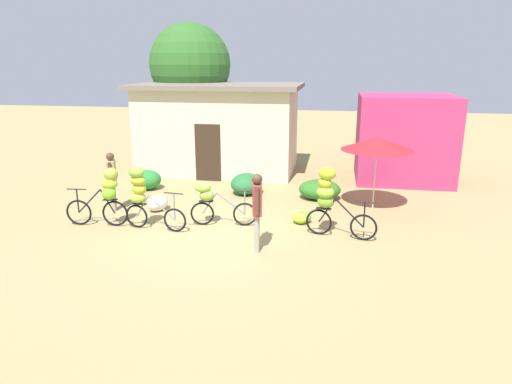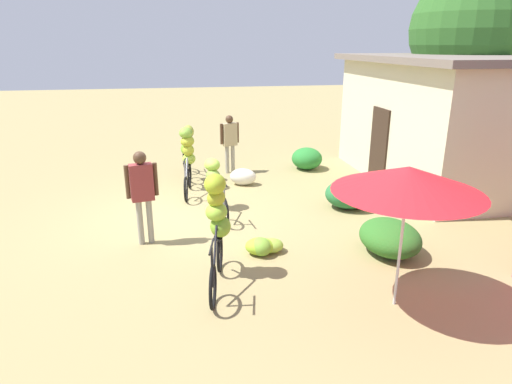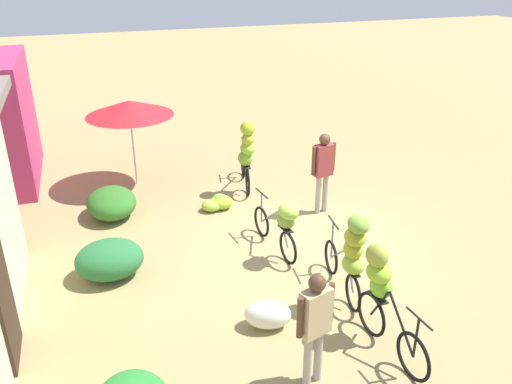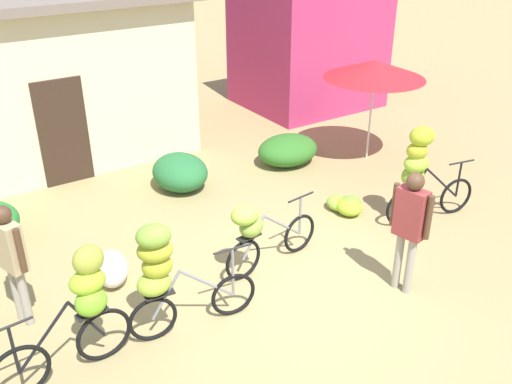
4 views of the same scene
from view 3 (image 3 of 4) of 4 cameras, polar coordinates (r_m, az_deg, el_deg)
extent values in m
plane|color=#988755|center=(10.28, 6.16, -5.68)|extent=(60.00, 60.00, 0.00)
cube|color=#332319|center=(7.88, -25.50, -10.11)|extent=(0.90, 0.06, 2.00)
ellipsoid|color=#266935|center=(9.51, -15.49, -7.01)|extent=(0.98, 1.16, 0.65)
ellipsoid|color=#2E6B23|center=(11.58, -15.29, -1.14)|extent=(1.27, 1.03, 0.60)
cylinder|color=beige|center=(12.79, -13.08, 4.96)|extent=(0.04, 0.04, 1.98)
cone|color=red|center=(12.52, -13.48, 8.79)|extent=(2.00, 2.00, 0.35)
torus|color=black|center=(7.53, 16.55, -16.63)|extent=(0.67, 0.11, 0.67)
torus|color=black|center=(8.10, 12.28, -12.73)|extent=(0.67, 0.11, 0.67)
cylinder|color=black|center=(7.81, 13.19, -11.56)|extent=(0.37, 0.07, 0.64)
cylinder|color=black|center=(7.51, 15.34, -13.47)|extent=(0.65, 0.09, 0.65)
cylinder|color=black|center=(7.15, 17.16, -12.88)|extent=(0.50, 0.07, 0.03)
cylinder|color=black|center=(7.34, 16.85, -14.80)|extent=(0.04, 0.04, 0.62)
cube|color=black|center=(7.82, 12.93, -10.97)|extent=(0.37, 0.17, 0.02)
ellipsoid|color=#73BA29|center=(7.74, 13.30, -9.86)|extent=(0.39, 0.33, 0.33)
ellipsoid|color=#90BD2A|center=(7.59, 13.07, -8.46)|extent=(0.43, 0.36, 0.27)
ellipsoid|color=#92A036|center=(7.49, 12.89, -6.71)|extent=(0.40, 0.35, 0.34)
torus|color=black|center=(9.36, 8.08, -6.97)|extent=(0.61, 0.12, 0.61)
torus|color=black|center=(8.54, 10.41, -10.62)|extent=(0.61, 0.12, 0.61)
cylinder|color=slate|center=(8.52, 10.11, -8.33)|extent=(0.40, 0.08, 0.60)
cylinder|color=slate|center=(8.93, 8.91, -6.52)|extent=(0.71, 0.12, 0.61)
cylinder|color=black|center=(9.02, 8.34, -3.25)|extent=(0.50, 0.09, 0.03)
cylinder|color=slate|center=(9.18, 8.21, -5.14)|extent=(0.04, 0.04, 0.69)
cube|color=black|center=(8.43, 10.32, -8.36)|extent=(0.37, 0.18, 0.02)
ellipsoid|color=#91B437|center=(8.31, 10.39, -7.66)|extent=(0.42, 0.35, 0.29)
ellipsoid|color=#99A428|center=(8.23, 10.39, -6.08)|extent=(0.40, 0.34, 0.30)
ellipsoid|color=#9BA328|center=(8.11, 10.61, -4.78)|extent=(0.50, 0.45, 0.26)
ellipsoid|color=#77A437|center=(8.02, 10.97, -3.44)|extent=(0.46, 0.40, 0.27)
torus|color=black|center=(10.40, 0.60, -3.21)|extent=(0.62, 0.12, 0.61)
torus|color=black|center=(9.55, 3.46, -6.01)|extent=(0.62, 0.12, 0.61)
cylinder|color=slate|center=(9.56, 2.96, -4.04)|extent=(0.42, 0.09, 0.58)
cylinder|color=slate|center=(9.99, 1.49, -2.66)|extent=(0.74, 0.12, 0.59)
cylinder|color=black|center=(10.13, 0.61, -0.13)|extent=(0.50, 0.09, 0.03)
cylinder|color=slate|center=(10.26, 0.61, -1.69)|extent=(0.04, 0.04, 0.62)
cube|color=black|center=(9.47, 3.20, -3.95)|extent=(0.37, 0.18, 0.02)
ellipsoid|color=olive|center=(9.42, 3.24, -3.04)|extent=(0.45, 0.41, 0.29)
ellipsoid|color=#95C63F|center=(9.24, 3.53, -2.09)|extent=(0.49, 0.42, 0.27)
torus|color=black|center=(13.09, -1.40, 2.96)|extent=(0.64, 0.17, 0.64)
torus|color=black|center=(12.10, -0.91, 1.07)|extent=(0.64, 0.17, 0.64)
cylinder|color=black|center=(12.15, -1.01, 2.79)|extent=(0.41, 0.11, 0.65)
cylinder|color=black|center=(12.65, -1.26, 3.70)|extent=(0.72, 0.18, 0.66)
cylinder|color=black|center=(12.87, -1.43, 5.55)|extent=(0.50, 0.13, 0.03)
cylinder|color=black|center=(12.97, -1.42, 4.24)|extent=(0.04, 0.04, 0.63)
cube|color=black|center=(12.06, -0.97, 2.81)|extent=(0.38, 0.21, 0.02)
ellipsoid|color=olive|center=(12.03, -1.17, 3.65)|extent=(0.41, 0.34, 0.34)
ellipsoid|color=#90BE34|center=(11.94, -0.90, 4.73)|extent=(0.47, 0.40, 0.28)
ellipsoid|color=#9DA525|center=(11.85, -0.90, 5.70)|extent=(0.43, 0.39, 0.27)
ellipsoid|color=#9CB225|center=(11.82, -0.91, 6.87)|extent=(0.47, 0.41, 0.31)
ellipsoid|color=#73A833|center=(11.60, -3.92, -0.97)|extent=(0.48, 0.43, 0.31)
ellipsoid|color=#95C22A|center=(11.57, -3.79, -1.10)|extent=(0.55, 0.61, 0.29)
ellipsoid|color=#8EB63B|center=(11.50, -4.76, -1.44)|extent=(0.39, 0.46, 0.24)
ellipsoid|color=silver|center=(8.11, 1.28, -13.04)|extent=(0.64, 0.80, 0.44)
cylinder|color=gray|center=(7.22, 6.70, -17.01)|extent=(0.11, 0.11, 0.81)
cylinder|color=gray|center=(7.13, 5.57, -17.61)|extent=(0.11, 0.11, 0.81)
cube|color=tan|center=(6.71, 6.43, -12.73)|extent=(0.31, 0.44, 0.64)
cylinder|color=#4C3321|center=(6.83, 8.04, -11.72)|extent=(0.08, 0.08, 0.57)
cylinder|color=#4C3321|center=(6.56, 4.76, -13.32)|extent=(0.08, 0.08, 0.57)
sphere|color=#4C3321|center=(6.46, 6.61, -9.72)|extent=(0.22, 0.22, 0.22)
cylinder|color=gray|center=(11.41, 7.44, -0.09)|extent=(0.11, 0.11, 0.86)
cylinder|color=gray|center=(11.31, 6.71, -0.28)|extent=(0.11, 0.11, 0.86)
cube|color=maroon|center=(11.06, 7.28, 3.42)|extent=(0.27, 0.43, 0.68)
cylinder|color=#4C3321|center=(11.19, 8.33, 3.80)|extent=(0.08, 0.08, 0.61)
cylinder|color=#4C3321|center=(10.91, 6.23, 3.36)|extent=(0.08, 0.08, 0.61)
sphere|color=#4C3321|center=(10.90, 7.41, 5.64)|extent=(0.23, 0.23, 0.23)
camera|label=1|loc=(17.74, 35.64, 16.94)|focal=32.41mm
camera|label=2|loc=(17.62, -5.65, 19.40)|focal=31.02mm
camera|label=4|loc=(9.63, 48.62, 14.18)|focal=39.74mm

